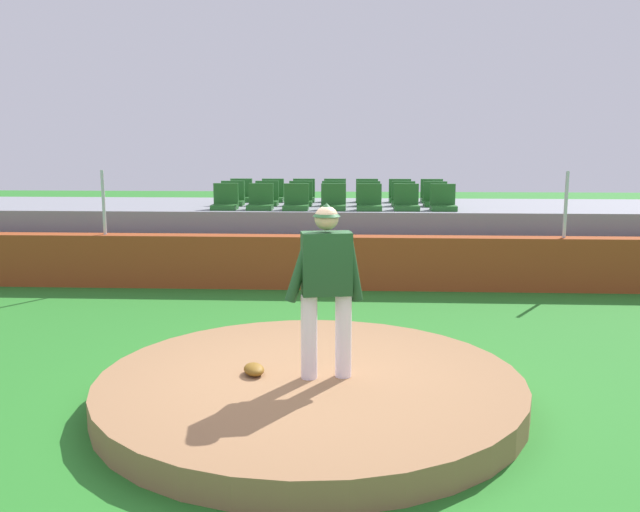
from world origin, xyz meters
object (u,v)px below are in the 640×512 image
stadium_chair_17 (335,195)px  stadium_chair_19 (400,195)px  stadium_chair_3 (333,202)px  stadium_chair_12 (403,198)px  stadium_chair_6 (443,202)px  stadium_chair_5 (406,202)px  stadium_chair_13 (435,199)px  stadium_chair_10 (333,198)px  stadium_chair_20 (432,195)px  stadium_chair_16 (304,195)px  baseball (308,362)px  stadium_chair_1 (260,201)px  stadium_chair_4 (369,202)px  pitcher (326,278)px  stadium_chair_9 (301,198)px  stadium_chair_7 (232,198)px  stadium_chair_18 (367,195)px  stadium_chair_8 (267,198)px  fielding_glove (254,369)px  stadium_chair_15 (273,195)px  stadium_chair_0 (225,201)px  stadium_chair_2 (296,202)px  stadium_chair_11 (368,198)px  stadium_chair_14 (241,194)px

stadium_chair_17 → stadium_chair_19: 1.43m
stadium_chair_3 → stadium_chair_12: bearing=-147.6°
stadium_chair_6 → stadium_chair_5: bearing=-0.5°
stadium_chair_5 → stadium_chair_13: (0.66, 0.84, 0.00)m
stadium_chair_5 → stadium_chair_10: same height
stadium_chair_20 → stadium_chair_16: bearing=0.1°
stadium_chair_13 → stadium_chair_19: (-0.66, 0.92, 0.00)m
baseball → stadium_chair_1: bearing=102.4°
stadium_chair_4 → stadium_chair_12: (0.72, 0.91, 0.00)m
pitcher → stadium_chair_4: size_ratio=3.47×
stadium_chair_9 → stadium_chair_19: (2.11, 0.92, 0.00)m
stadium_chair_7 → stadium_chair_18: size_ratio=1.00×
stadium_chair_16 → stadium_chair_5: bearing=140.1°
stadium_chair_8 → stadium_chair_9: same height
stadium_chair_8 → stadium_chair_4: bearing=156.7°
stadium_chair_4 → stadium_chair_9: bearing=-32.5°
stadium_chair_4 → stadium_chair_12: size_ratio=1.00×
stadium_chair_18 → stadium_chair_19: 0.72m
fielding_glove → stadium_chair_12: stadium_chair_12 is taller
stadium_chair_13 → stadium_chair_17: 2.29m
stadium_chair_4 → stadium_chair_15: same height
stadium_chair_15 → stadium_chair_18: size_ratio=1.00×
stadium_chair_0 → stadium_chair_2: (1.39, -0.02, 0.00)m
stadium_chair_1 → stadium_chair_13: 3.58m
fielding_glove → stadium_chair_6: size_ratio=0.60×
stadium_chair_2 → stadium_chair_7: same height
stadium_chair_12 → stadium_chair_17: size_ratio=1.00×
stadium_chair_15 → stadium_chair_20: 3.49m
stadium_chair_1 → stadium_chair_7: same height
stadium_chair_5 → stadium_chair_18: size_ratio=1.00×
stadium_chair_5 → stadium_chair_11: (-0.71, 0.85, 0.00)m
stadium_chair_3 → stadium_chair_4: bearing=178.9°
stadium_chair_5 → stadium_chair_14: (-3.51, 1.74, 0.00)m
stadium_chair_1 → stadium_chair_11: same height
stadium_chair_4 → stadium_chair_15: size_ratio=1.00×
stadium_chair_1 → stadium_chair_10: (1.39, 0.89, 0.00)m
stadium_chair_7 → stadium_chair_13: same height
stadium_chair_18 → stadium_chair_20: size_ratio=1.00×
stadium_chair_6 → stadium_chair_14: size_ratio=1.00×
stadium_chair_10 → stadium_chair_8: bearing=-0.1°
stadium_chair_19 → stadium_chair_5: bearing=90.1°
stadium_chair_1 → stadium_chair_17: same height
stadium_chair_15 → stadium_chair_18: (2.08, 0.04, 0.00)m
stadium_chair_2 → stadium_chair_11: (1.41, 0.91, 0.00)m
stadium_chair_8 → stadium_chair_17: 1.67m
stadium_chair_15 → stadium_chair_20: size_ratio=1.00×
stadium_chair_15 → stadium_chair_20: (3.49, 0.04, 0.00)m
stadium_chair_0 → stadium_chair_16: size_ratio=1.00×
stadium_chair_5 → stadium_chair_10: (-1.43, 0.86, 0.00)m
stadium_chair_7 → stadium_chair_14: size_ratio=1.00×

